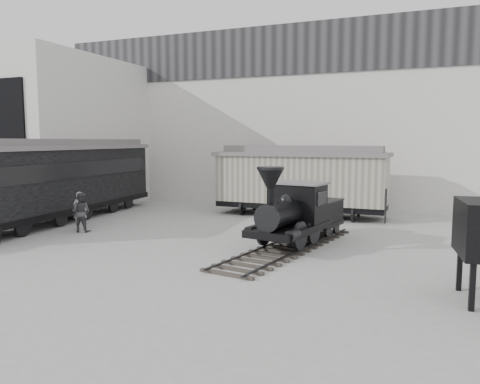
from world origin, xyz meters
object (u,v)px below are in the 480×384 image
at_px(visitor_b, 81,212).
at_px(locomotive, 296,217).
at_px(boxcar, 301,179).
at_px(visitor_a, 80,211).
at_px(passenger_coach, 61,179).

bearing_deg(visitor_b, locomotive, 173.34).
bearing_deg(visitor_b, boxcar, -146.23).
relative_size(boxcar, visitor_a, 5.31).
relative_size(locomotive, passenger_coach, 0.61).
height_order(visitor_a, visitor_b, visitor_b).
xyz_separation_m(passenger_coach, visitor_a, (2.66, -1.74, -1.24)).
height_order(passenger_coach, visitor_b, passenger_coach).
bearing_deg(passenger_coach, visitor_b, -40.18).
xyz_separation_m(passenger_coach, visitor_b, (3.09, -2.17, -1.23)).
bearing_deg(passenger_coach, boxcar, 23.10).
distance_m(locomotive, boxcar, 7.48).
bearing_deg(visitor_a, passenger_coach, -48.29).
height_order(boxcar, visitor_b, boxcar).
relative_size(locomotive, boxcar, 0.96).
xyz_separation_m(boxcar, visitor_b, (-7.96, -8.08, -1.11)).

